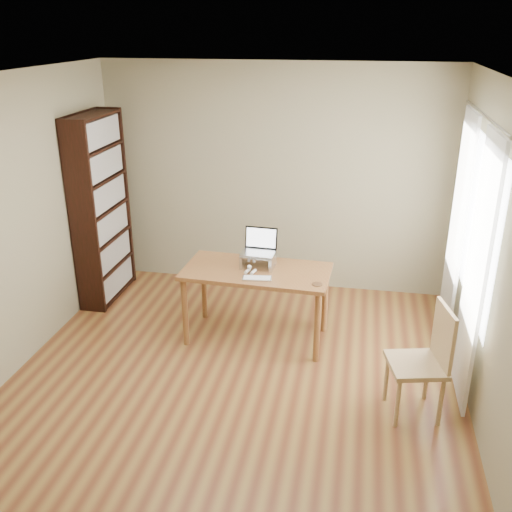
# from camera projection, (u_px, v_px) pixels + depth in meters

# --- Properties ---
(room) EXTENTS (4.04, 4.54, 2.64)m
(room) POSITION_uv_depth(u_px,v_px,m) (233.00, 250.00, 4.51)
(room) COLOR brown
(room) RESTS_ON ground
(bookshelf) EXTENTS (0.30, 0.90, 2.10)m
(bookshelf) POSITION_uv_depth(u_px,v_px,m) (101.00, 209.00, 6.32)
(bookshelf) COLOR black
(bookshelf) RESTS_ON ground
(curtains) EXTENTS (0.03, 1.90, 2.25)m
(curtains) POSITION_uv_depth(u_px,v_px,m) (466.00, 246.00, 4.94)
(curtains) COLOR silver
(curtains) RESTS_ON ground
(desk) EXTENTS (1.45, 0.77, 0.75)m
(desk) POSITION_uv_depth(u_px,v_px,m) (257.00, 279.00, 5.56)
(desk) COLOR brown
(desk) RESTS_ON ground
(laptop_stand) EXTENTS (0.32, 0.25, 0.13)m
(laptop_stand) POSITION_uv_depth(u_px,v_px,m) (258.00, 259.00, 5.56)
(laptop_stand) COLOR silver
(laptop_stand) RESTS_ON desk
(laptop) EXTENTS (0.33, 0.28, 0.23)m
(laptop) POSITION_uv_depth(u_px,v_px,m) (259.00, 246.00, 5.57)
(laptop) COLOR silver
(laptop) RESTS_ON laptop_stand
(keyboard) EXTENTS (0.28, 0.15, 0.02)m
(keyboard) POSITION_uv_depth(u_px,v_px,m) (257.00, 278.00, 5.31)
(keyboard) COLOR silver
(keyboard) RESTS_ON desk
(coaster) EXTENTS (0.10, 0.10, 0.01)m
(coaster) POSITION_uv_depth(u_px,v_px,m) (317.00, 284.00, 5.20)
(coaster) COLOR #51331C
(coaster) RESTS_ON desk
(cat) EXTENTS (0.24, 0.48, 0.15)m
(cat) POSITION_uv_depth(u_px,v_px,m) (258.00, 259.00, 5.60)
(cat) COLOR #413D33
(cat) RESTS_ON desk
(chair) EXTENTS (0.51, 0.51, 0.95)m
(chair) POSITION_uv_depth(u_px,v_px,m) (426.00, 359.00, 4.48)
(chair) COLOR tan
(chair) RESTS_ON ground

